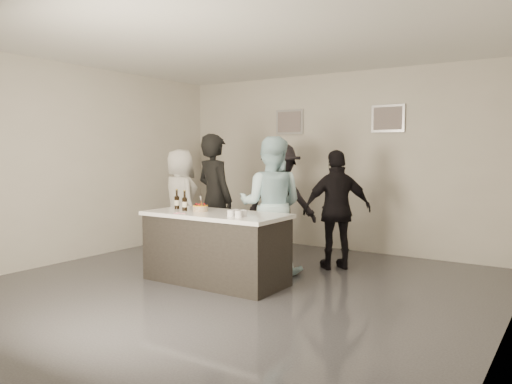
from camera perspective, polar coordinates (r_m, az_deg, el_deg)
floor at (r=6.27m, az=-2.56°, el=-10.86°), size 6.00×6.00×0.00m
ceiling at (r=6.18m, az=-2.66°, el=17.03°), size 6.00×6.00×0.00m
wall_back at (r=8.65m, az=9.15°, el=3.44°), size 6.00×0.04×3.00m
wall_left at (r=8.17m, az=-19.94°, el=3.15°), size 0.04×6.00×3.00m
wall_right at (r=4.92m, az=27.00°, el=2.10°), size 0.04×6.00×3.00m
picture_left at (r=9.04m, az=3.87°, el=7.98°), size 0.54×0.04×0.44m
picture_right at (r=8.31m, az=14.86°, el=8.13°), size 0.54×0.04×0.44m
bar_counter at (r=6.43m, az=-4.62°, el=-6.35°), size 1.86×0.86×0.90m
cake at (r=6.52m, az=-6.37°, el=-1.87°), size 0.19×0.19×0.07m
beer_bottle_a at (r=6.81m, az=-9.04°, el=-0.84°), size 0.07×0.07×0.26m
beer_bottle_b at (r=6.58m, az=-8.16°, el=-1.02°), size 0.07×0.07×0.26m
tumbler_cluster at (r=5.97m, az=-2.17°, el=-2.44°), size 0.19×0.19×0.08m
candles at (r=6.33m, az=-8.95°, el=-2.40°), size 0.24×0.08×0.01m
person_main_black at (r=7.43m, az=-4.75°, el=-0.83°), size 0.81×0.64×1.93m
person_main_blue at (r=6.88m, az=1.72°, el=-1.48°), size 1.10×0.98×1.88m
person_guest_left at (r=8.45m, az=-8.66°, el=-0.94°), size 0.98×0.83×1.72m
person_guest_right at (r=7.18m, az=9.28°, el=-2.01°), size 1.01×0.98×1.70m
person_guest_back at (r=7.97m, az=2.83°, el=-0.93°), size 1.24×0.81×1.80m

